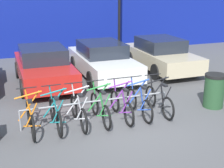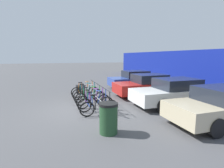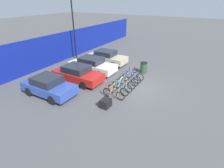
% 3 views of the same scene
% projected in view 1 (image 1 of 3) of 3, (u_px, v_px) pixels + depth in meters
% --- Properties ---
extents(ground_plane, '(120.00, 120.00, 0.00)m').
position_uv_depth(ground_plane, '(131.00, 125.00, 8.29)').
color(ground_plane, '#4C4C4F').
extents(hoarding_wall, '(36.00, 0.16, 3.03)m').
position_uv_depth(hoarding_wall, '(60.00, 26.00, 16.32)').
color(hoarding_wall, navy).
rests_on(hoarding_wall, ground).
extents(bike_rack, '(4.17, 0.04, 0.57)m').
position_uv_depth(bike_rack, '(97.00, 103.00, 8.50)').
color(bike_rack, gray).
rests_on(bike_rack, ground).
extents(bicycle_orange, '(0.68, 1.71, 1.05)m').
position_uv_depth(bicycle_orange, '(30.00, 118.00, 7.81)').
color(bicycle_orange, black).
rests_on(bicycle_orange, ground).
extents(bicycle_teal, '(0.68, 1.71, 1.05)m').
position_uv_depth(bicycle_teal, '(55.00, 115.00, 8.02)').
color(bicycle_teal, black).
rests_on(bicycle_teal, ground).
extents(bicycle_silver, '(0.68, 1.71, 1.05)m').
position_uv_depth(bicycle_silver, '(79.00, 112.00, 8.22)').
color(bicycle_silver, black).
rests_on(bicycle_silver, ground).
extents(bicycle_green, '(0.68, 1.71, 1.05)m').
position_uv_depth(bicycle_green, '(100.00, 109.00, 8.41)').
color(bicycle_green, black).
rests_on(bicycle_green, ground).
extents(bicycle_purple, '(0.68, 1.71, 1.05)m').
position_uv_depth(bicycle_purple, '(121.00, 106.00, 8.62)').
color(bicycle_purple, black).
rests_on(bicycle_purple, ground).
extents(bicycle_blue, '(0.68, 1.71, 1.05)m').
position_uv_depth(bicycle_blue, '(139.00, 103.00, 8.79)').
color(bicycle_blue, black).
rests_on(bicycle_blue, ground).
extents(bicycle_black, '(0.68, 1.71, 1.05)m').
position_uv_depth(bicycle_black, '(159.00, 101.00, 9.00)').
color(bicycle_black, black).
rests_on(bicycle_black, ground).
extents(car_red, '(1.91, 4.27, 1.40)m').
position_uv_depth(car_red, '(44.00, 66.00, 11.53)').
color(car_red, red).
rests_on(car_red, ground).
extents(car_white, '(1.91, 4.46, 1.40)m').
position_uv_depth(car_white, '(102.00, 60.00, 12.49)').
color(car_white, silver).
rests_on(car_white, ground).
extents(car_beige, '(1.91, 4.26, 1.40)m').
position_uv_depth(car_beige, '(160.00, 55.00, 13.43)').
color(car_beige, '#C1B28E').
rests_on(car_beige, ground).
extents(trash_bin, '(0.63, 0.63, 1.03)m').
position_uv_depth(trash_bin, '(214.00, 91.00, 9.41)').
color(trash_bin, '#234728').
rests_on(trash_bin, ground).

